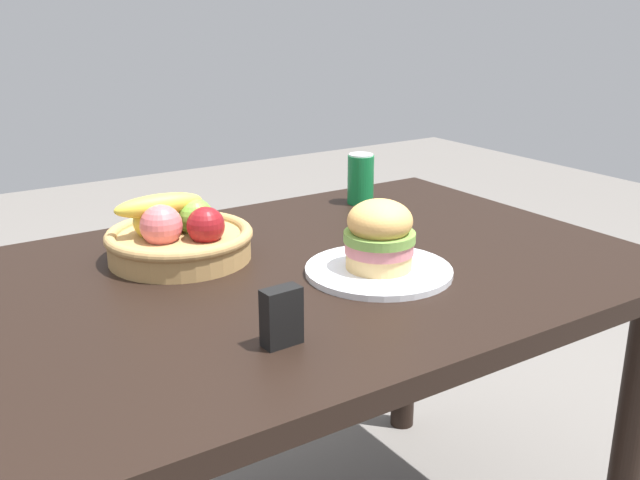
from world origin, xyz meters
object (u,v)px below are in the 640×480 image
fruit_basket (179,235)px  napkin_holder (282,317)px  soda_can (361,179)px  sandwich (380,235)px  plate (379,271)px

fruit_basket → napkin_holder: size_ratio=3.22×
soda_can → napkin_holder: soda_can is taller
sandwich → soda_can: (0.27, 0.42, -0.01)m
soda_can → napkin_holder: (-0.57, -0.58, -0.02)m
sandwich → soda_can: 0.50m
sandwich → fruit_basket: (-0.28, 0.28, -0.03)m
plate → soda_can: 0.50m
sandwich → plate: bearing=26.6°
plate → fruit_basket: fruit_basket is taller
plate → soda_can: (0.27, 0.42, 0.06)m
fruit_basket → sandwich: bearing=-45.6°
fruit_basket → napkin_holder: bearing=-92.9°
fruit_basket → plate: bearing=-45.6°
soda_can → napkin_holder: 0.81m
soda_can → napkin_holder: bearing=-134.6°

